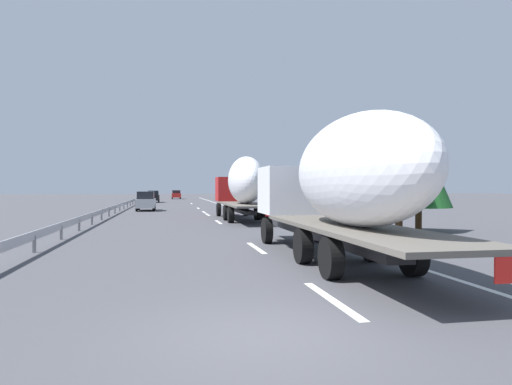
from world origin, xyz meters
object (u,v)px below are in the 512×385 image
truck_trailing (339,181)px  road_sign (243,188)px  car_red_compact (176,194)px  car_black_suv (154,196)px  car_silver_hatch (146,201)px  truck_lead (242,185)px

truck_trailing → road_sign: 37.28m
car_red_compact → road_sign: 45.27m
car_red_compact → car_black_suv: bearing=170.3°
car_red_compact → car_silver_hatch: car_silver_hatch is taller
car_red_compact → truck_lead: bearing=-176.9°
truck_lead → car_silver_hatch: bearing=25.7°
road_sign → truck_trailing: bearing=175.2°
truck_trailing → car_silver_hatch: 34.19m
truck_trailing → car_silver_hatch: truck_trailing is taller
road_sign → truck_lead: bearing=170.6°
truck_trailing → road_sign: size_ratio=4.32×
car_silver_hatch → car_black_suv: bearing=0.2°
truck_trailing → car_red_compact: (81.92, 3.47, -1.55)m
truck_trailing → car_silver_hatch: size_ratio=3.01×
car_black_suv → road_sign: road_sign is taller
truck_lead → truck_trailing: (-18.45, 0.00, 0.02)m
car_black_suv → car_silver_hatch: 26.20m
car_red_compact → road_sign: size_ratio=1.25×
truck_trailing → road_sign: (37.15, -3.10, -0.20)m
car_silver_hatch → truck_trailing: bearing=-167.8°
truck_lead → car_black_suv: truck_lead is taller
car_black_suv → car_silver_hatch: bearing=-179.8°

